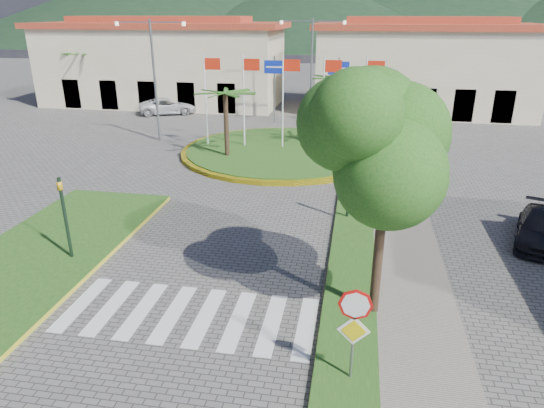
% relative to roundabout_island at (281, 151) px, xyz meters
% --- Properties ---
extents(sidewalk_right, '(4.00, 28.00, 0.15)m').
position_rel_roundabout_island_xyz_m(sidewalk_right, '(6.00, -20.00, -0.09)').
color(sidewalk_right, gray).
rests_on(sidewalk_right, ground).
extents(verge_right, '(1.60, 28.00, 0.18)m').
position_rel_roundabout_island_xyz_m(verge_right, '(4.80, -20.00, -0.08)').
color(verge_right, '#214C15').
rests_on(verge_right, ground).
extents(median_left, '(5.00, 14.00, 0.18)m').
position_rel_roundabout_island_xyz_m(median_left, '(-6.50, -16.00, -0.08)').
color(median_left, '#214C15').
rests_on(median_left, ground).
extents(crosswalk, '(8.00, 3.00, 0.01)m').
position_rel_roundabout_island_xyz_m(crosswalk, '(-0.00, -18.00, -0.16)').
color(crosswalk, silver).
rests_on(crosswalk, ground).
extents(roundabout_island, '(12.70, 12.70, 6.00)m').
position_rel_roundabout_island_xyz_m(roundabout_island, '(0.00, 0.00, 0.00)').
color(roundabout_island, yellow).
rests_on(roundabout_island, ground).
extents(stop_sign, '(0.80, 0.11, 2.65)m').
position_rel_roundabout_island_xyz_m(stop_sign, '(4.90, -20.04, 1.62)').
color(stop_sign, slate).
rests_on(stop_sign, ground).
extents(deciduous_tree, '(3.60, 3.60, 6.80)m').
position_rel_roundabout_island_xyz_m(deciduous_tree, '(5.50, -17.00, 5.01)').
color(deciduous_tree, black).
rests_on(deciduous_tree, ground).
extents(traffic_light_left, '(0.15, 0.18, 3.20)m').
position_rel_roundabout_island_xyz_m(traffic_light_left, '(-5.20, -15.50, 1.77)').
color(traffic_light_left, black).
rests_on(traffic_light_left, ground).
extents(traffic_light_right, '(0.15, 0.18, 3.20)m').
position_rel_roundabout_island_xyz_m(traffic_light_right, '(4.50, -10.00, 1.77)').
color(traffic_light_right, black).
rests_on(traffic_light_right, ground).
extents(traffic_light_far, '(0.18, 0.15, 3.20)m').
position_rel_roundabout_island_xyz_m(traffic_light_far, '(8.00, 4.00, 1.77)').
color(traffic_light_far, black).
rests_on(traffic_light_far, ground).
extents(direction_sign_west, '(1.60, 0.14, 5.20)m').
position_rel_roundabout_island_xyz_m(direction_sign_west, '(-2.00, 8.97, 3.36)').
color(direction_sign_west, slate).
rests_on(direction_sign_west, ground).
extents(direction_sign_east, '(1.60, 0.14, 5.20)m').
position_rel_roundabout_island_xyz_m(direction_sign_east, '(3.00, 8.97, 3.36)').
color(direction_sign_east, slate).
rests_on(direction_sign_east, ground).
extents(street_lamp_centre, '(4.80, 0.16, 8.00)m').
position_rel_roundabout_island_xyz_m(street_lamp_centre, '(1.00, 8.00, 4.33)').
color(street_lamp_centre, slate).
rests_on(street_lamp_centre, ground).
extents(street_lamp_west, '(4.80, 0.16, 8.00)m').
position_rel_roundabout_island_xyz_m(street_lamp_west, '(-9.00, 2.00, 4.33)').
color(street_lamp_west, slate).
rests_on(street_lamp_west, ground).
extents(building_left, '(23.32, 9.54, 8.05)m').
position_rel_roundabout_island_xyz_m(building_left, '(-14.00, 16.00, 3.73)').
color(building_left, beige).
rests_on(building_left, ground).
extents(building_right, '(19.08, 9.54, 8.05)m').
position_rel_roundabout_island_xyz_m(building_right, '(10.00, 16.00, 3.73)').
color(building_right, beige).
rests_on(building_right, ground).
extents(hill_far_west, '(140.00, 140.00, 22.00)m').
position_rel_roundabout_island_xyz_m(hill_far_west, '(-55.00, 118.00, 10.83)').
color(hill_far_west, black).
rests_on(hill_far_west, ground).
extents(hill_near_back, '(110.00, 110.00, 16.00)m').
position_rel_roundabout_island_xyz_m(hill_near_back, '(-10.00, 108.00, 7.83)').
color(hill_near_back, black).
rests_on(hill_near_back, ground).
extents(white_van, '(5.43, 4.05, 1.37)m').
position_rel_roundabout_island_xyz_m(white_van, '(-11.85, 10.95, 0.52)').
color(white_van, silver).
rests_on(white_van, ground).
extents(car_dark_a, '(3.22, 1.52, 1.06)m').
position_rel_roundabout_island_xyz_m(car_dark_a, '(-5.21, 13.68, 0.36)').
color(car_dark_a, black).
rests_on(car_dark_a, ground).
extents(car_dark_b, '(4.30, 2.43, 1.34)m').
position_rel_roundabout_island_xyz_m(car_dark_b, '(8.97, 10.63, 0.50)').
color(car_dark_b, black).
rests_on(car_dark_b, ground).
extents(car_side_right, '(2.91, 4.45, 1.20)m').
position_rel_roundabout_island_xyz_m(car_side_right, '(11.97, -10.88, 0.43)').
color(car_side_right, black).
rests_on(car_side_right, ground).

